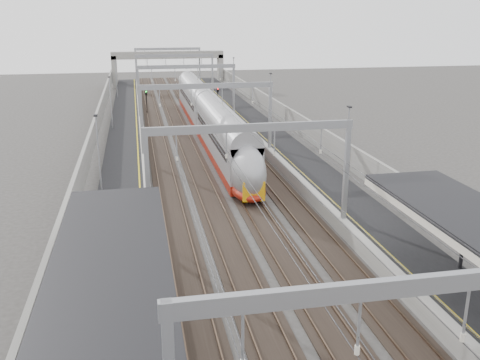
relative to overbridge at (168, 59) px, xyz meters
name	(u,v)px	position (x,y,z in m)	size (l,w,h in m)	color
platform_left	(126,152)	(-8.00, -55.00, -4.81)	(4.00, 120.00, 1.00)	black
platform_right	(278,145)	(8.00, -55.00, -4.81)	(4.00, 120.00, 1.00)	black
tracks	(204,152)	(0.00, -55.00, -5.26)	(11.40, 140.00, 0.20)	black
overhead_line	(196,86)	(0.00, -48.38, 0.83)	(13.00, 140.00, 6.60)	gray
overbridge	(168,59)	(0.00, 0.00, 0.00)	(22.00, 2.20, 6.90)	slate
wall_left	(93,143)	(-11.20, -55.00, -3.71)	(0.30, 120.00, 3.20)	slate
wall_right	(307,134)	(11.20, -55.00, -3.71)	(0.30, 120.00, 3.20)	slate
train	(211,123)	(1.50, -49.43, -3.21)	(2.70, 49.25, 4.27)	#9F1D0E
signal_green	(146,97)	(-5.20, -30.48, -2.89)	(0.32, 0.32, 3.48)	black
signal_red_near	(208,100)	(3.20, -34.60, -2.89)	(0.32, 0.32, 3.48)	black
signal_red_far	(218,94)	(5.40, -29.65, -2.89)	(0.32, 0.32, 3.48)	black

